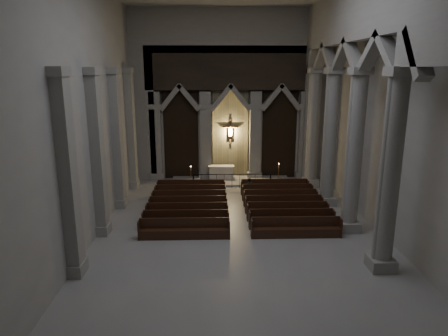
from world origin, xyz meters
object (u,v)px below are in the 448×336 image
candle_stand_left (191,182)px  pews (236,207)px  altar_rail (232,179)px  altar (221,172)px  candle_stand_right (278,180)px  worshipper (250,188)px

candle_stand_left → pews: candle_stand_left is taller
altar_rail → pews: size_ratio=0.55×
candle_stand_left → altar: bearing=41.4°
altar_rail → candle_stand_right: 3.33m
altar_rail → candle_stand_right: candle_stand_right is taller
candle_stand_left → worshipper: bearing=-30.5°
altar_rail → pews: 4.78m
candle_stand_left → pews: bearing=-60.5°
candle_stand_right → altar_rail: bearing=-170.2°
altar → pews: (0.68, -6.81, -0.31)m
altar_rail → worshipper: size_ratio=4.18×
altar → worshipper: (1.71, -4.12, 0.01)m
candle_stand_left → candle_stand_right: 6.08m
altar_rail → candle_stand_right: size_ratio=3.35×
candle_stand_left → candle_stand_right: size_ratio=0.97×
altar → pews: altar is taller
altar → candle_stand_right: bearing=-20.5°
altar → candle_stand_right: candle_stand_right is taller
candle_stand_right → altar: bearing=159.5°
altar_rail → worshipper: worshipper is taller
altar → pews: 6.85m
altar_rail → candle_stand_right: bearing=9.8°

